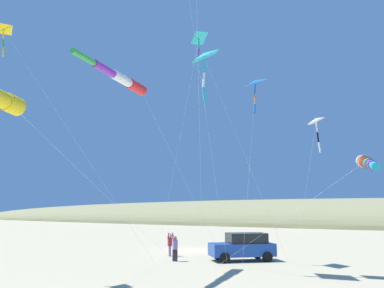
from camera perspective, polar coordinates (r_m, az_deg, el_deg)
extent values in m
plane|color=#C6B58C|center=(33.85, -0.29, -15.39)|extent=(600.00, 600.00, 0.00)
ellipsoid|color=#938E60|center=(85.71, 19.39, -11.28)|extent=(28.00, 240.00, 11.08)
cube|color=#1E479E|center=(27.54, 7.32, -15.12)|extent=(4.25, 4.43, 0.84)
cube|color=black|center=(27.58, 7.98, -13.51)|extent=(2.94, 3.01, 0.68)
cylinder|color=black|center=(26.27, 4.86, -16.35)|extent=(0.61, 0.64, 0.66)
cylinder|color=black|center=(28.04, 3.76, -15.93)|extent=(0.61, 0.64, 0.66)
cylinder|color=black|center=(27.22, 11.02, -15.98)|extent=(0.61, 0.64, 0.66)
cylinder|color=black|center=(28.94, 9.58, -15.62)|extent=(0.61, 0.64, 0.66)
cube|color=purple|center=(30.27, 7.94, -15.67)|extent=(0.60, 0.40, 0.36)
cube|color=white|center=(30.25, 7.93, -15.27)|extent=(0.62, 0.42, 0.06)
cube|color=#8E6B9E|center=(30.06, -3.29, -15.43)|extent=(0.30, 0.30, 0.73)
cylinder|color=#B72833|center=(30.00, -3.27, -14.16)|extent=(0.47, 0.47, 0.61)
sphere|color=beige|center=(29.97, -3.27, -13.36)|extent=(0.23, 0.23, 0.23)
cylinder|color=#B72833|center=(29.85, -2.92, -13.30)|extent=(0.33, 0.32, 0.46)
cylinder|color=#B72833|center=(29.79, -3.50, -13.30)|extent=(0.33, 0.32, 0.46)
cube|color=#232328|center=(27.16, -2.51, -16.02)|extent=(0.19, 0.32, 0.78)
cylinder|color=#8E6B9E|center=(27.09, -2.50, -14.53)|extent=(0.40, 0.40, 0.64)
sphere|color=#A37551|center=(27.06, -2.50, -13.59)|extent=(0.24, 0.24, 0.24)
cylinder|color=#8E6B9E|center=(26.98, -2.96, -13.51)|extent=(0.15, 0.40, 0.49)
cylinder|color=#8E6B9E|center=(27.26, -2.66, -13.47)|extent=(0.15, 0.40, 0.49)
pyramid|color=#1EB7C6|center=(29.17, 0.90, 15.40)|extent=(1.90, 1.48, 0.72)
cylinder|color=black|center=(29.12, 1.00, 15.26)|extent=(0.41, 1.25, 0.79)
cylinder|color=#1EB7C6|center=(28.92, 1.01, 14.45)|extent=(0.18, 0.17, 0.75)
cylinder|color=purple|center=(28.61, 0.92, 13.09)|extent=(0.21, 0.23, 0.76)
cylinder|color=#1EB7C6|center=(28.36, 0.81, 11.67)|extent=(0.20, 0.22, 0.76)
cylinder|color=white|center=(29.20, -2.14, -0.97)|extent=(2.54, 5.20, 15.61)
pyramid|color=#1EB7C6|center=(23.94, 1.70, 12.95)|extent=(2.03, 2.39, 0.79)
cylinder|color=black|center=(23.92, 1.81, 12.67)|extent=(1.51, 0.72, 0.81)
cylinder|color=#1EB7C6|center=(23.71, 1.80, 11.44)|extent=(0.17, 0.15, 0.92)
cylinder|color=white|center=(23.38, 1.73, 9.37)|extent=(0.26, 0.22, 0.92)
cylinder|color=#1EB7C6|center=(23.11, 1.80, 7.22)|extent=(0.30, 0.26, 0.93)
cylinder|color=white|center=(24.67, 8.28, -3.03)|extent=(6.52, 2.69, 12.44)
cylinder|color=white|center=(23.37, 1.03, 5.75)|extent=(11.38, 5.99, 19.26)
cylinder|color=white|center=(18.65, 23.81, -2.31)|extent=(1.31, 0.73, 0.69)
cylinder|color=orange|center=(17.47, 24.02, -2.40)|extent=(1.30, 0.68, 0.63)
cylinder|color=red|center=(16.29, 24.26, -2.50)|extent=(1.28, 0.62, 0.57)
cylinder|color=green|center=(15.11, 24.54, -2.62)|extent=(1.26, 0.56, 0.51)
cylinder|color=purple|center=(13.93, 24.86, -2.76)|extent=(1.24, 0.50, 0.46)
cylinder|color=#1EB7C6|center=(12.76, 25.25, -2.92)|extent=(1.23, 0.44, 0.40)
cylinder|color=white|center=(21.72, 12.65, -11.20)|extent=(3.27, 9.07, 5.51)
cylinder|color=yellow|center=(17.67, -24.90, 5.30)|extent=(0.97, 0.93, 0.83)
cylinder|color=white|center=(22.24, -11.39, -8.62)|extent=(13.30, 1.04, 7.51)
pyramid|color=blue|center=(23.28, 9.25, 9.04)|extent=(1.34, 1.61, 0.45)
cylinder|color=black|center=(23.28, 9.30, 8.85)|extent=(1.10, 0.46, 0.43)
cylinder|color=blue|center=(23.14, 9.25, 7.97)|extent=(0.19, 0.18, 0.63)
cylinder|color=orange|center=(22.92, 9.22, 6.52)|extent=(0.18, 0.16, 0.63)
cylinder|color=blue|center=(22.72, 9.18, 5.05)|extent=(0.18, 0.19, 0.63)
cylinder|color=white|center=(23.25, 8.33, -4.78)|extent=(1.60, 1.79, 10.71)
cylinder|color=white|center=(22.68, 1.32, 9.23)|extent=(7.16, 0.37, 21.53)
cylinder|color=red|center=(25.22, -8.23, 8.28)|extent=(1.99, 1.02, 0.71)
cylinder|color=white|center=(23.63, -10.35, 9.43)|extent=(1.97, 0.90, 0.59)
cylinder|color=purple|center=(22.09, -12.79, 10.73)|extent=(1.94, 0.79, 0.47)
cylinder|color=green|center=(20.61, -15.62, 12.19)|extent=(1.91, 0.67, 0.35)
cylinder|color=white|center=(27.77, -1.13, -5.32)|extent=(8.01, 1.58, 11.00)
pyramid|color=yellow|center=(24.17, -25.99, 15.05)|extent=(1.30, 1.13, 0.40)
cylinder|color=black|center=(24.13, -25.94, 14.92)|extent=(0.44, 0.83, 0.41)
cylinder|color=yellow|center=(24.03, -25.99, 14.25)|extent=(0.13, 0.13, 0.50)
cylinder|color=green|center=(23.85, -26.00, 13.15)|extent=(0.14, 0.16, 0.50)
cylinder|color=yellow|center=(23.63, -26.00, 12.06)|extent=(0.11, 0.15, 0.50)
cylinder|color=white|center=(23.52, -15.38, -1.74)|extent=(8.90, 3.96, 13.04)
pyramid|color=white|center=(30.12, 17.66, 3.40)|extent=(1.99, 1.79, 0.59)
cylinder|color=black|center=(30.11, 17.73, 3.23)|extent=(0.74, 1.22, 0.58)
cylinder|color=white|center=(30.03, 17.84, 2.38)|extent=(0.20, 0.22, 0.76)
cylinder|color=black|center=(29.94, 18.02, 0.95)|extent=(0.24, 0.19, 0.77)
cylinder|color=white|center=(29.83, 18.22, -0.47)|extent=(0.20, 0.24, 0.77)
cylinder|color=white|center=(30.60, 16.40, -6.44)|extent=(1.77, 2.39, 9.82)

